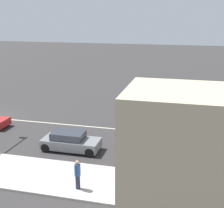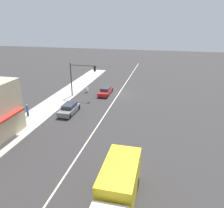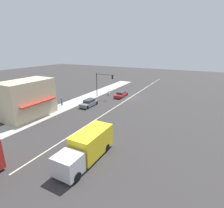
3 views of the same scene
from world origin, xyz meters
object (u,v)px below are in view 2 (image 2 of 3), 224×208
object	(u,v)px
delivery_truck	(117,190)
hatchback_red	(106,91)
pedestrian	(27,110)
suv_grey	(69,109)
warning_aframe_sign	(87,90)
traffic_signal_main	(79,74)

from	to	relation	value
delivery_truck	hatchback_red	xyz separation A→B (m)	(7.20, -23.93, -0.85)
pedestrian	suv_grey	size ratio (longest dim) A/B	0.41
pedestrian	hatchback_red	world-z (taller)	pedestrian
warning_aframe_sign	hatchback_red	distance (m)	3.61
traffic_signal_main	delivery_truck	distance (m)	24.44
hatchback_red	suv_grey	xyz separation A→B (m)	(2.80, 9.36, 0.04)
traffic_signal_main	warning_aframe_sign	world-z (taller)	traffic_signal_main
pedestrian	warning_aframe_sign	xyz separation A→B (m)	(-4.18, -12.03, -0.59)
hatchback_red	delivery_truck	bearing A→B (deg)	106.74
traffic_signal_main	hatchback_red	world-z (taller)	traffic_signal_main
traffic_signal_main	hatchback_red	bearing A→B (deg)	-149.56
traffic_signal_main	warning_aframe_sign	xyz separation A→B (m)	(-0.33, -2.59, -3.47)
delivery_truck	warning_aframe_sign	bearing A→B (deg)	-65.98
traffic_signal_main	pedestrian	xyz separation A→B (m)	(3.85, 9.44, -2.88)
pedestrian	warning_aframe_sign	size ratio (longest dim) A/B	2.04
warning_aframe_sign	suv_grey	world-z (taller)	suv_grey
pedestrian	suv_grey	bearing A→B (deg)	-154.34
pedestrian	hatchback_red	size ratio (longest dim) A/B	0.38
pedestrian	suv_grey	world-z (taller)	pedestrian
traffic_signal_main	delivery_truck	bearing A→B (deg)	117.22
warning_aframe_sign	delivery_truck	world-z (taller)	delivery_truck
suv_grey	traffic_signal_main	bearing A→B (deg)	-80.94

